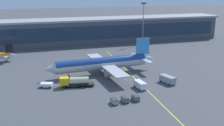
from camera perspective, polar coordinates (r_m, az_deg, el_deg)
The scene contains 12 objects.
ground_plane at distance 95.78m, azimuth 2.66°, elevation -3.10°, with size 700.00×700.00×0.00m, color #47494F.
apron_lead_in_line at distance 98.72m, azimuth 4.15°, elevation -2.55°, with size 0.30×80.00×0.01m, color yellow.
terminal_building at distance 152.81m, azimuth -12.83°, elevation 6.26°, with size 203.21×17.77×13.94m.
main_airliner at distance 98.55m, azimuth -2.03°, elevation -0.05°, with size 42.05×33.14×12.30m.
fuel_tanker at distance 87.36m, azimuth -7.83°, elevation -3.89°, with size 11.06×4.18×3.25m.
crew_van at distance 85.83m, azimuth 5.86°, elevation -4.48°, with size 2.54×5.17×2.30m.
pushback_tug at distance 89.03m, azimuth -13.61°, elevation -4.43°, with size 4.37×3.49×1.40m.
lavatory_truck at distance 91.65m, azimuth 11.62°, elevation -3.35°, with size 3.73×6.20×2.50m.
baggage_cart_0 at distance 74.62m, azimuth 0.48°, elevation -8.00°, with size 1.77×2.74×1.48m.
baggage_cart_1 at distance 75.75m, azimuth 2.75°, elevation -7.64°, with size 1.77×2.74×1.48m.
baggage_cart_2 at distance 76.99m, azimuth 4.96°, elevation -7.29°, with size 1.77×2.74×1.48m.
apron_light_mast_0 at distance 152.39m, azimuth 6.56°, elevation 8.94°, with size 2.80×0.50×22.78m.
Camera 1 is at (-31.09, -85.29, 30.54)m, focal length 43.61 mm.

